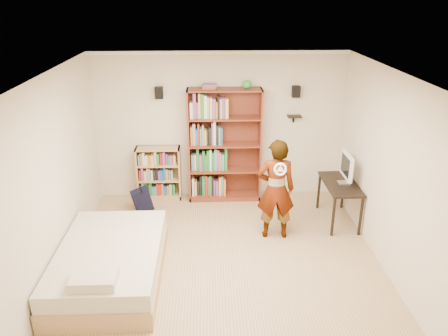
{
  "coord_description": "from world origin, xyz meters",
  "views": [
    {
      "loc": [
        -0.21,
        -5.14,
        3.66
      ],
      "look_at": [
        0.01,
        0.6,
        1.31
      ],
      "focal_mm": 35.0,
      "sensor_mm": 36.0,
      "label": 1
    }
  ],
  "objects_px": {
    "tall_bookshelf": "(225,146)",
    "person": "(276,190)",
    "computer_desk": "(339,202)",
    "daybed": "(110,259)",
    "low_bookshelf": "(159,173)"
  },
  "relations": [
    {
      "from": "daybed",
      "to": "person",
      "type": "relative_size",
      "value": 1.29
    },
    {
      "from": "low_bookshelf",
      "to": "daybed",
      "type": "xyz_separation_m",
      "value": [
        -0.42,
        -2.48,
        -0.19
      ]
    },
    {
      "from": "low_bookshelf",
      "to": "daybed",
      "type": "relative_size",
      "value": 0.48
    },
    {
      "from": "computer_desk",
      "to": "tall_bookshelf",
      "type": "bearing_deg",
      "value": 152.84
    },
    {
      "from": "tall_bookshelf",
      "to": "person",
      "type": "distance_m",
      "value": 1.6
    },
    {
      "from": "tall_bookshelf",
      "to": "computer_desk",
      "type": "distance_m",
      "value": 2.23
    },
    {
      "from": "low_bookshelf",
      "to": "person",
      "type": "height_order",
      "value": "person"
    },
    {
      "from": "computer_desk",
      "to": "person",
      "type": "height_order",
      "value": "person"
    },
    {
      "from": "tall_bookshelf",
      "to": "daybed",
      "type": "xyz_separation_m",
      "value": [
        -1.64,
        -2.44,
        -0.73
      ]
    },
    {
      "from": "tall_bookshelf",
      "to": "person",
      "type": "height_order",
      "value": "tall_bookshelf"
    },
    {
      "from": "computer_desk",
      "to": "person",
      "type": "relative_size",
      "value": 0.64
    },
    {
      "from": "tall_bookshelf",
      "to": "person",
      "type": "bearing_deg",
      "value": -62.48
    },
    {
      "from": "daybed",
      "to": "tall_bookshelf",
      "type": "bearing_deg",
      "value": 56.11
    },
    {
      "from": "tall_bookshelf",
      "to": "person",
      "type": "xyz_separation_m",
      "value": [
        0.73,
        -1.41,
        -0.23
      ]
    },
    {
      "from": "person",
      "to": "daybed",
      "type": "bearing_deg",
      "value": 25.42
    }
  ]
}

